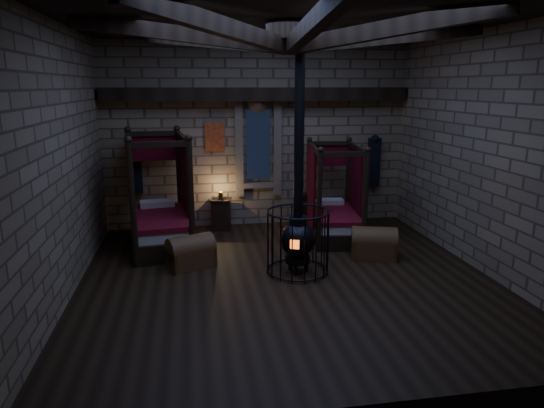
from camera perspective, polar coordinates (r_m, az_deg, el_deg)
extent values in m
cube|color=black|center=(8.48, 1.75, -8.71)|extent=(7.00, 7.00, 0.01)
cube|color=#847054|center=(11.34, -1.66, 7.99)|extent=(7.00, 0.02, 4.20)
cube|color=#847054|center=(4.60, 10.49, -0.80)|extent=(7.00, 0.02, 4.20)
cube|color=#847054|center=(8.00, -23.61, 4.43)|extent=(0.02, 7.00, 4.20)
cube|color=#847054|center=(9.26, 23.71, 5.54)|extent=(0.02, 7.00, 4.20)
cube|color=black|center=(7.89, 1.98, 20.74)|extent=(7.00, 7.00, 0.01)
cube|color=black|center=(11.11, -1.57, 12.78)|extent=(6.86, 0.35, 0.30)
cylinder|color=black|center=(7.88, 1.97, 19.66)|extent=(0.70, 0.70, 0.25)
cube|color=black|center=(11.32, -1.62, 6.95)|extent=(0.55, 0.04, 1.60)
cube|color=maroon|center=(11.21, -6.75, 7.83)|extent=(0.45, 0.03, 0.65)
cube|color=black|center=(11.23, -15.85, 4.07)|extent=(0.30, 0.10, 1.15)
cube|color=black|center=(11.98, 11.90, 4.87)|extent=(0.30, 0.10, 1.15)
cube|color=black|center=(10.25, -12.90, -3.92)|extent=(1.37, 2.28, 0.37)
cube|color=beige|center=(10.17, -12.99, -2.36)|extent=(1.23, 2.10, 0.23)
cube|color=maroon|center=(10.13, -13.03, -1.57)|extent=(1.30, 2.15, 0.10)
cube|color=beige|center=(10.87, -13.34, 0.02)|extent=(0.77, 0.45, 0.15)
cube|color=#4E0610|center=(10.94, -13.77, 6.44)|extent=(1.14, 0.19, 0.57)
cylinder|color=black|center=(8.99, -16.07, -0.28)|extent=(0.11, 0.11, 2.28)
cylinder|color=black|center=(11.02, -16.23, 2.23)|extent=(0.11, 0.11, 2.28)
cylinder|color=black|center=(9.04, -9.49, 0.16)|extent=(0.11, 0.11, 2.28)
cylinder|color=black|center=(11.06, -10.85, 2.58)|extent=(0.11, 0.11, 2.28)
cube|color=#4E0610|center=(10.29, -16.37, 1.73)|extent=(0.25, 1.55, 2.03)
cube|color=#4E0610|center=(10.35, -10.28, 2.14)|extent=(0.25, 1.55, 2.03)
cube|color=black|center=(10.68, 7.24, -3.09)|extent=(1.22, 2.01, 0.33)
cube|color=beige|center=(10.61, 7.28, -1.77)|extent=(1.09, 1.85, 0.20)
cube|color=maroon|center=(10.58, 7.30, -1.10)|extent=(1.15, 1.89, 0.09)
cube|color=beige|center=(11.22, 6.74, 0.26)|extent=(0.67, 0.40, 0.13)
cube|color=#4E0610|center=(11.26, 6.70, 5.75)|extent=(1.00, 0.17, 0.50)
cylinder|color=black|center=(9.52, 5.58, 0.11)|extent=(0.10, 0.10, 2.01)
cylinder|color=black|center=(11.29, 4.33, 2.30)|extent=(0.10, 0.10, 2.01)
cylinder|color=black|center=(9.69, 10.93, 0.16)|extent=(0.10, 0.10, 2.01)
cylinder|color=black|center=(11.43, 8.88, 2.31)|extent=(0.10, 0.10, 2.01)
cube|color=#4E0610|center=(10.66, 4.58, 1.85)|extent=(0.23, 1.36, 1.78)
cube|color=#4E0610|center=(10.81, 9.68, 1.87)|extent=(0.23, 1.36, 1.78)
cube|color=#57361B|center=(9.07, -9.52, -6.21)|extent=(0.95, 0.78, 0.34)
cylinder|color=#57361B|center=(9.02, -9.56, -5.19)|extent=(0.95, 0.78, 0.50)
cube|color=#A77433|center=(8.94, -11.78, -6.61)|extent=(0.25, 0.50, 0.36)
cube|color=#A77433|center=(9.21, -7.32, -5.81)|extent=(0.25, 0.50, 0.36)
cube|color=#57361B|center=(9.60, 11.86, -5.16)|extent=(0.96, 0.74, 0.35)
cylinder|color=#57361B|center=(9.54, 11.91, -4.16)|extent=(0.96, 0.74, 0.52)
cube|color=#A77433|center=(9.57, 9.50, -5.11)|extent=(0.20, 0.53, 0.37)
cube|color=#A77433|center=(9.64, 14.20, -5.21)|extent=(0.20, 0.53, 0.37)
cube|color=black|center=(11.21, -6.00, -1.28)|extent=(0.48, 0.46, 0.69)
cube|color=black|center=(11.13, -6.05, 0.53)|extent=(0.52, 0.51, 0.04)
cylinder|color=#A77433|center=(11.10, -6.06, 1.02)|extent=(0.10, 0.10, 0.16)
cube|color=black|center=(11.38, 4.26, -0.82)|extent=(0.49, 0.47, 0.77)
cube|color=black|center=(11.28, 4.30, 1.18)|extent=(0.54, 0.52, 0.04)
cube|color=#57361B|center=(11.27, 4.31, 1.50)|extent=(0.21, 0.16, 0.05)
cylinder|color=black|center=(8.67, 3.02, -6.47)|extent=(0.45, 0.45, 0.11)
sphere|color=black|center=(8.55, 3.05, -4.15)|extent=(0.63, 0.63, 0.63)
cylinder|color=black|center=(8.45, 3.08, -1.99)|extent=(0.31, 0.31, 0.16)
cube|color=#FF5914|center=(8.26, 2.68, -4.78)|extent=(0.15, 0.08, 0.16)
cylinder|color=black|center=(8.16, 3.22, 8.74)|extent=(0.17, 0.17, 3.04)
torus|color=black|center=(8.74, 3.00, -7.71)|extent=(1.11, 1.11, 0.03)
torus|color=black|center=(8.40, 3.09, -0.89)|extent=(1.11, 1.11, 0.03)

